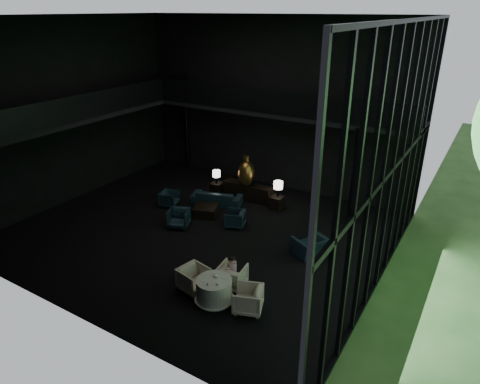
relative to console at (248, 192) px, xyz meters
The scene contains 35 objects.
floor 3.74m from the console, 90.49° to the right, with size 14.00×12.00×0.02m, color black.
ceiling 8.48m from the console, 90.49° to the right, with size 14.00×12.00×0.02m, color black.
wall_back 4.28m from the console, 90.80° to the left, with size 14.00×0.04×8.00m, color black.
wall_front 10.37m from the console, 90.19° to the right, with size 14.00×0.04×8.00m, color black.
wall_left 8.74m from the console, 152.11° to the right, with size 0.04×12.00×8.00m, color black.
curtain_wall 8.65m from the console, 28.27° to the right, with size 0.20×12.00×8.00m, color black, non-canonical shape.
mezzanine_left 7.96m from the console, 148.33° to the right, with size 2.00×12.00×0.25m, color black.
mezzanine_back 3.96m from the console, 52.88° to the left, with size 12.00×2.00×0.25m, color black.
railing_left 7.55m from the console, 143.52° to the right, with size 0.06×12.00×1.00m, color black.
railing_back 4.34m from the console, 16.08° to the left, with size 12.00×0.06×1.00m, color black.
column_nw 5.64m from the console, 158.53° to the left, with size 0.24×0.24×4.00m, color black.
column_ne 5.04m from the console, ahead, with size 0.24×0.24×4.00m, color black.
console is the anchor object (origin of this frame).
bronze_urn 1.00m from the console, 90.00° to the right, with size 0.76×0.76×1.41m.
side_table_left 1.62m from the console, behind, with size 0.51×0.51×0.56m, color black.
table_lamp_left 1.73m from the console, behind, with size 0.37×0.37×0.63m.
side_table_right 1.62m from the console, ahead, with size 0.53×0.53×0.58m, color black.
table_lamp_right 1.75m from the console, ahead, with size 0.41×0.41×0.68m.
sofa 1.53m from the console, 127.64° to the right, with size 2.43×0.71×0.95m, color #13213C.
lounge_armchair_west 3.62m from the console, 136.90° to the right, with size 0.73×0.68×0.75m, color black.
lounge_armchair_east 2.77m from the console, 70.71° to the right, with size 0.73×0.68×0.75m, color black.
lounge_armchair_south 3.96m from the console, 104.87° to the right, with size 0.87×0.81×0.89m, color black.
window_armchair 5.36m from the console, 35.20° to the right, with size 1.11×0.72×0.97m, color #182A45.
coffee_table 2.50m from the console, 106.05° to the right, with size 0.96×0.96×0.43m, color black.
dining_table 7.63m from the console, 67.33° to the right, with size 1.23×1.23×0.75m.
dining_chair_north 6.81m from the console, 63.87° to the right, with size 0.87×0.81×0.89m, color beige.
dining_chair_east 7.98m from the console, 59.66° to the right, with size 0.90×0.84×0.93m, color beige.
dining_chair_west 7.19m from the console, 73.39° to the right, with size 0.91×0.85×0.93m, color beige.
child 6.82m from the console, 63.94° to the right, with size 0.30×0.30×0.65m.
plate_a 7.72m from the console, 69.31° to the right, with size 0.21×0.21×0.01m, color white.
plate_b 7.44m from the console, 65.22° to the right, with size 0.20×0.20×0.01m, color white.
saucer 7.80m from the console, 66.20° to the right, with size 0.15×0.15×0.01m, color white.
coffee_cup 7.87m from the console, 66.15° to the right, with size 0.08×0.08×0.06m, color white.
cereal_bowl 7.47m from the console, 67.14° to the right, with size 0.17×0.17×0.08m, color white.
cream_pot 7.91m from the console, 68.29° to the right, with size 0.06×0.06×0.07m, color #99999E.
Camera 1 is at (9.20, -12.03, 8.21)m, focal length 32.00 mm.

